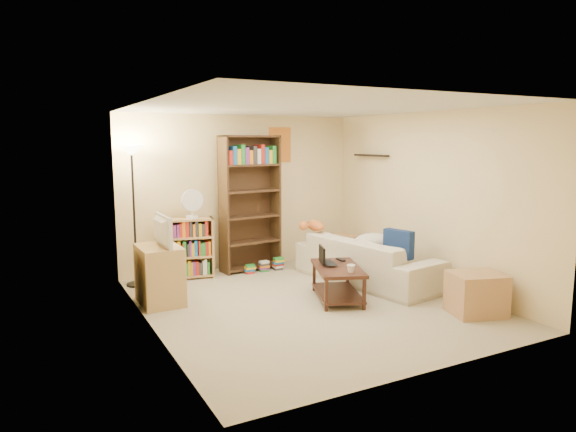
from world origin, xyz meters
The scene contains 19 objects.
room centered at (0.00, 0.01, 1.62)m, with size 4.50×4.54×2.52m.
sofa centered at (1.28, 0.48, 0.34)m, with size 1.28×2.42×0.67m, color beige.
navy_pillow centered at (1.47, 0.01, 0.64)m, with size 0.44×0.13×0.40m, color navy.
cream_blanket centered at (1.43, 0.57, 0.58)m, with size 0.62×0.44×0.27m, color silver.
tabby_cat centered at (0.84, 1.31, 0.76)m, with size 0.53×0.26×0.18m.
coffee_table centered at (0.42, -0.05, 0.30)m, with size 0.88×1.15×0.45m.
laptop centered at (0.42, 0.09, 0.46)m, with size 0.33×0.42×0.03m, color black.
laptop_screen centered at (0.29, 0.14, 0.58)m, with size 0.01×0.34×0.22m, color white.
mug centered at (0.39, -0.38, 0.50)m, with size 0.14×0.14×0.10m, color white.
tv_remote centered at (0.64, 0.22, 0.46)m, with size 0.06×0.18×0.02m, color black.
tv_stand centered at (-1.70, 0.88, 0.38)m, with size 0.50×0.70×0.75m, color tan.
television centered at (-1.70, 0.88, 0.95)m, with size 0.10×0.69×0.40m, color black.
tall_bookshelf centered at (0.04, 1.95, 1.15)m, with size 1.01×0.42×2.17m.
short_bookshelf centered at (-0.99, 1.92, 0.46)m, with size 0.76×0.42×0.93m.
desk_fan centered at (-0.94, 1.87, 1.16)m, with size 0.33×0.19×0.44m.
floor_lamp centered at (-1.80, 1.87, 1.62)m, with size 0.34×0.34×2.03m.
side_table centered at (1.63, 1.67, 0.24)m, with size 0.42×0.42×0.48m, color tan.
end_cabinet centered at (1.60, -1.30, 0.25)m, with size 0.61×0.51×0.51m, color tan.
book_stacks centered at (0.21, 1.74, 0.09)m, with size 0.67×0.13×0.20m.
Camera 1 is at (-3.20, -5.57, 2.09)m, focal length 32.00 mm.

